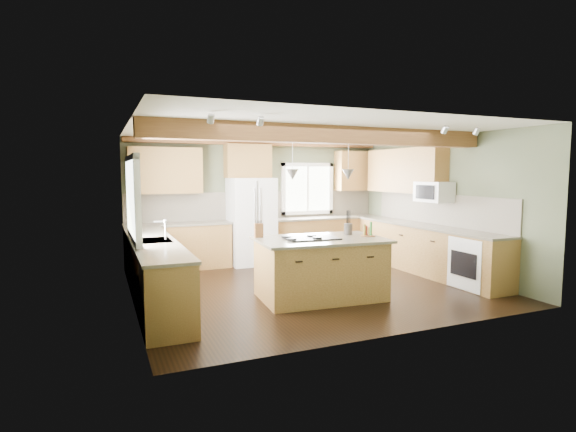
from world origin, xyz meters
name	(u,v)px	position (x,y,z in m)	size (l,w,h in m)	color
floor	(308,286)	(0.00, 0.00, 0.00)	(5.60, 5.60, 0.00)	black
ceiling	(309,130)	(0.00, 0.00, 2.60)	(5.60, 5.60, 0.00)	silver
wall_back	(259,201)	(0.00, 2.50, 1.30)	(5.60, 5.60, 0.00)	#4C563D
wall_left	(131,215)	(-2.80, 0.00, 1.30)	(5.00, 5.00, 0.00)	#4C563D
wall_right	(441,205)	(2.80, 0.00, 1.30)	(5.00, 5.00, 0.00)	#4C563D
ceiling_beam	(330,135)	(0.00, -0.73, 2.47)	(5.55, 0.26, 0.26)	brown
soffit_trim	(260,143)	(0.00, 2.40, 2.54)	(5.55, 0.20, 0.10)	brown
backsplash_back	(259,205)	(0.00, 2.48, 1.21)	(5.58, 0.03, 0.58)	brown
backsplash_right	(438,209)	(2.78, 0.05, 1.21)	(0.03, 3.70, 0.58)	brown
base_cab_back_left	(179,247)	(-1.79, 2.20, 0.44)	(2.02, 0.60, 0.88)	brown
counter_back_left	(178,224)	(-1.79, 2.20, 0.90)	(2.06, 0.64, 0.04)	#484134
base_cab_back_right	(326,238)	(1.49, 2.20, 0.44)	(2.62, 0.60, 0.88)	brown
counter_back_right	(326,218)	(1.49, 2.20, 0.90)	(2.66, 0.64, 0.04)	#484134
base_cab_left	(154,272)	(-2.50, 0.05, 0.44)	(0.60, 3.70, 0.88)	brown
counter_left	(153,242)	(-2.50, 0.05, 0.90)	(0.64, 3.74, 0.04)	#484134
base_cab_right	(425,250)	(2.50, 0.05, 0.44)	(0.60, 3.70, 0.88)	brown
counter_right	(426,226)	(2.50, 0.05, 0.90)	(0.64, 3.74, 0.04)	#484134
upper_cab_back_left	(165,171)	(-1.99, 2.33, 1.95)	(1.40, 0.35, 0.90)	brown
upper_cab_over_fridge	(248,161)	(-0.30, 2.33, 2.15)	(0.96, 0.35, 0.70)	brown
upper_cab_right	(405,171)	(2.62, 0.90, 1.95)	(0.35, 2.20, 0.90)	brown
upper_cab_back_corner	(355,171)	(2.30, 2.33, 1.95)	(0.90, 0.35, 0.90)	brown
window_left	(131,198)	(-2.78, 0.05, 1.55)	(0.04, 1.60, 1.05)	white
window_back	(307,189)	(1.15, 2.48, 1.55)	(1.10, 0.04, 1.00)	white
sink	(153,241)	(-2.50, 0.05, 0.91)	(0.50, 0.65, 0.03)	#262628
faucet	(165,231)	(-2.32, 0.05, 1.05)	(0.02, 0.02, 0.28)	#B2B2B7
dishwasher	(167,295)	(-2.49, -1.25, 0.43)	(0.60, 0.60, 0.84)	white
oven	(478,263)	(2.49, -1.25, 0.43)	(0.60, 0.72, 0.84)	white
microwave	(434,192)	(2.58, -0.05, 1.55)	(0.40, 0.70, 0.38)	white
pendant_left	(292,175)	(-0.59, -0.70, 1.88)	(0.18, 0.18, 0.16)	#B2B2B7
pendant_right	(348,174)	(0.31, -0.76, 1.88)	(0.18, 0.18, 0.16)	#B2B2B7
refrigerator	(251,221)	(-0.30, 2.12, 0.90)	(0.90, 0.74, 1.80)	white
island	(320,269)	(-0.14, -0.73, 0.44)	(1.80, 1.10, 0.88)	brown
island_top	(320,240)	(-0.14, -0.73, 0.90)	(1.92, 1.22, 0.04)	#484134
cooktop	(311,238)	(-0.29, -0.72, 0.93)	(0.78, 0.52, 0.02)	black
knife_block	(259,230)	(-0.97, -0.27, 1.03)	(0.13, 0.10, 0.21)	brown
utensil_crock	(348,229)	(0.46, -0.53, 1.01)	(0.13, 0.13, 0.18)	#423935
bottle_tray	(368,229)	(0.65, -0.81, 1.03)	(0.23, 0.23, 0.21)	brown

